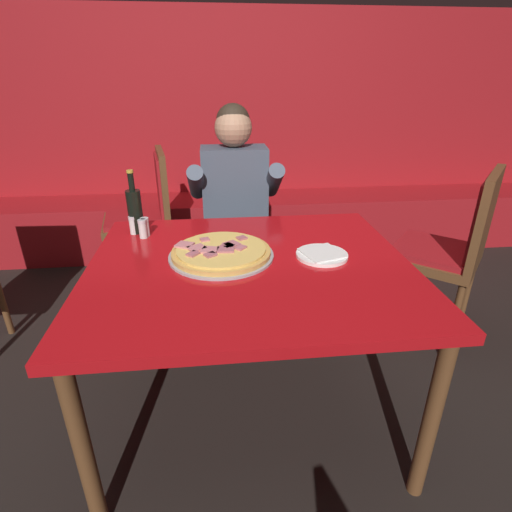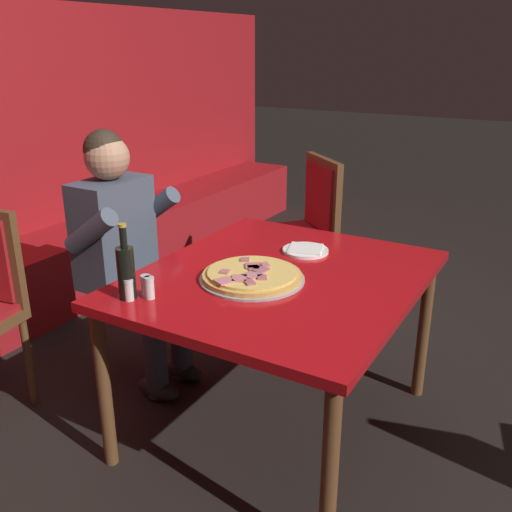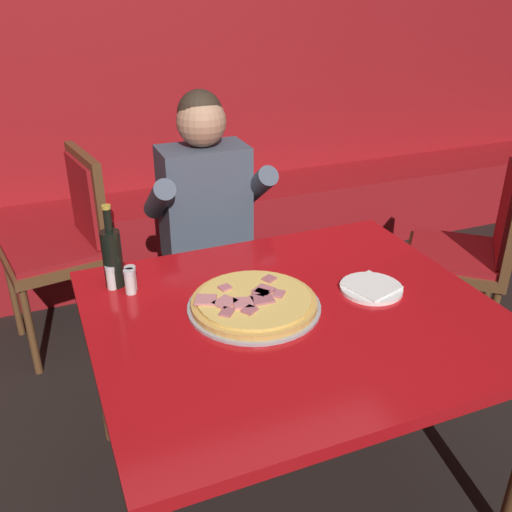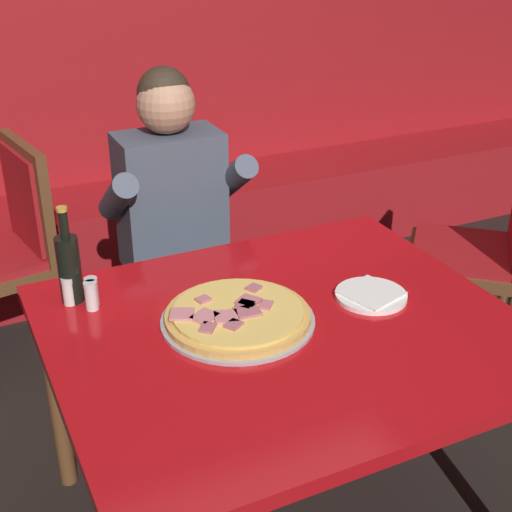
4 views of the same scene
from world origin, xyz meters
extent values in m
plane|color=black|center=(0.00, 0.00, 0.00)|extent=(24.00, 24.00, 0.00)
cube|color=maroon|center=(0.00, 2.18, 0.95)|extent=(6.80, 0.16, 1.90)
cube|color=maroon|center=(0.00, 1.86, 0.23)|extent=(6.46, 0.48, 0.46)
cylinder|color=brown|center=(-0.57, -0.48, 0.35)|extent=(0.06, 0.06, 0.71)
cylinder|color=brown|center=(0.57, -0.48, 0.35)|extent=(0.06, 0.06, 0.71)
cylinder|color=brown|center=(-0.57, 0.48, 0.35)|extent=(0.06, 0.06, 0.71)
cylinder|color=brown|center=(0.57, 0.48, 0.35)|extent=(0.06, 0.06, 0.71)
cube|color=#B20F14|center=(0.00, 0.00, 0.73)|extent=(1.26, 1.09, 0.04)
cylinder|color=#9E9EA3|center=(-0.11, 0.07, 0.75)|extent=(0.43, 0.43, 0.01)
cylinder|color=gold|center=(-0.11, 0.07, 0.76)|extent=(0.40, 0.40, 0.02)
cylinder|color=#E5BC5B|center=(-0.11, 0.07, 0.78)|extent=(0.36, 0.36, 0.01)
cube|color=#A85B66|center=(-0.15, 0.00, 0.79)|extent=(0.06, 0.05, 0.01)
cube|color=#A85B66|center=(-0.08, 0.08, 0.79)|extent=(0.06, 0.06, 0.01)
cube|color=#B76670|center=(-0.18, 0.16, 0.79)|extent=(0.04, 0.04, 0.01)
cube|color=#A85B66|center=(-0.09, 0.04, 0.79)|extent=(0.07, 0.06, 0.01)
cube|color=#C6757A|center=(-0.26, 0.11, 0.79)|extent=(0.08, 0.08, 0.01)
cube|color=#B76670|center=(-0.07, 0.09, 0.79)|extent=(0.08, 0.08, 0.01)
cube|color=#A85B66|center=(-0.02, 0.16, 0.79)|extent=(0.05, 0.05, 0.01)
cube|color=#C6757A|center=(-0.16, 0.05, 0.79)|extent=(0.08, 0.08, 0.01)
cube|color=#A85B66|center=(-0.22, 0.02, 0.79)|extent=(0.06, 0.06, 0.01)
cube|color=#C6757A|center=(-0.21, 0.07, 0.79)|extent=(0.09, 0.08, 0.01)
cube|color=#B76670|center=(-0.03, 0.05, 0.79)|extent=(0.05, 0.05, 0.01)
cylinder|color=white|center=(0.30, 0.03, 0.75)|extent=(0.21, 0.21, 0.01)
cube|color=white|center=(0.30, 0.03, 0.76)|extent=(0.19, 0.19, 0.01)
cylinder|color=black|center=(-0.49, 0.39, 0.85)|extent=(0.07, 0.07, 0.20)
cylinder|color=black|center=(-0.49, 0.39, 0.99)|extent=(0.03, 0.03, 0.08)
cylinder|color=#B29933|center=(-0.49, 0.39, 1.03)|extent=(0.03, 0.03, 0.01)
cylinder|color=silver|center=(-0.50, 0.37, 0.78)|extent=(0.04, 0.04, 0.07)
cylinder|color=#516B33|center=(-0.50, 0.37, 0.77)|extent=(0.03, 0.03, 0.04)
cylinder|color=silver|center=(-0.50, 0.37, 0.82)|extent=(0.04, 0.04, 0.01)
cylinder|color=silver|center=(-0.45, 0.34, 0.78)|extent=(0.04, 0.04, 0.07)
cylinder|color=silver|center=(-0.45, 0.34, 0.77)|extent=(0.03, 0.03, 0.04)
cylinder|color=silver|center=(-0.45, 0.34, 0.82)|extent=(0.04, 0.04, 0.01)
cylinder|color=silver|center=(-0.45, 0.31, 0.78)|extent=(0.04, 0.04, 0.07)
cylinder|color=#B23323|center=(-0.45, 0.31, 0.77)|extent=(0.03, 0.03, 0.04)
cylinder|color=silver|center=(-0.45, 0.31, 0.82)|extent=(0.04, 0.04, 0.01)
ellipsoid|color=black|center=(-0.11, 0.61, 0.04)|extent=(0.11, 0.24, 0.09)
ellipsoid|color=black|center=(0.09, 0.61, 0.04)|extent=(0.11, 0.24, 0.09)
cylinder|color=#282833|center=(-0.11, 0.61, 0.23)|extent=(0.11, 0.11, 0.43)
cylinder|color=#282833|center=(0.09, 0.61, 0.23)|extent=(0.11, 0.11, 0.43)
cube|color=#282833|center=(-0.01, 0.71, 0.51)|extent=(0.34, 0.40, 0.12)
cube|color=#424C5B|center=(-0.01, 0.91, 0.78)|extent=(0.38, 0.22, 0.52)
cylinder|color=#424C5B|center=(-0.23, 0.83, 0.86)|extent=(0.09, 0.30, 0.25)
cylinder|color=#424C5B|center=(0.21, 0.83, 0.86)|extent=(0.09, 0.30, 0.25)
sphere|color=tan|center=(-0.01, 0.91, 1.15)|extent=(0.21, 0.21, 0.21)
sphere|color=#2D2319|center=(-0.01, 0.93, 1.18)|extent=(0.19, 0.19, 0.19)
cylinder|color=brown|center=(1.05, 0.75, 0.24)|extent=(0.04, 0.04, 0.47)
cylinder|color=brown|center=(0.80, 0.46, 0.24)|extent=(0.04, 0.04, 0.47)
cylinder|color=brown|center=(1.33, 0.50, 0.24)|extent=(0.04, 0.04, 0.47)
cylinder|color=brown|center=(1.08, 0.21, 0.24)|extent=(0.04, 0.04, 0.47)
cube|color=brown|center=(1.06, 0.48, 0.50)|extent=(0.62, 0.62, 0.05)
cube|color=maroon|center=(1.06, 0.48, 0.54)|extent=(0.57, 0.57, 0.03)
cube|color=brown|center=(1.21, 0.35, 0.76)|extent=(0.32, 0.36, 0.47)
cube|color=maroon|center=(1.20, 0.36, 0.76)|extent=(0.26, 0.29, 0.40)
cylinder|color=brown|center=(-1.38, 0.73, 0.22)|extent=(0.04, 0.04, 0.44)
cylinder|color=brown|center=(-0.89, 1.41, 0.23)|extent=(0.04, 0.04, 0.46)
cylinder|color=brown|center=(-0.82, 1.04, 0.23)|extent=(0.04, 0.04, 0.46)
cylinder|color=brown|center=(-0.51, 1.48, 0.23)|extent=(0.04, 0.04, 0.46)
cylinder|color=brown|center=(-0.45, 1.10, 0.23)|extent=(0.04, 0.04, 0.46)
cube|color=brown|center=(-0.67, 1.26, 0.48)|extent=(0.51, 0.51, 0.05)
cube|color=maroon|center=(-0.67, 1.26, 0.52)|extent=(0.47, 0.47, 0.03)
cube|color=brown|center=(-0.47, 1.29, 0.74)|extent=(0.11, 0.44, 0.46)
cube|color=maroon|center=(-0.49, 1.29, 0.74)|extent=(0.08, 0.36, 0.38)
camera|label=1|loc=(-0.13, -1.41, 1.43)|focal=28.00mm
camera|label=2|loc=(-1.94, -1.01, 1.65)|focal=40.00mm
camera|label=3|loc=(-0.69, -1.36, 1.70)|focal=40.00mm
camera|label=4|loc=(-0.79, -1.46, 1.78)|focal=50.00mm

